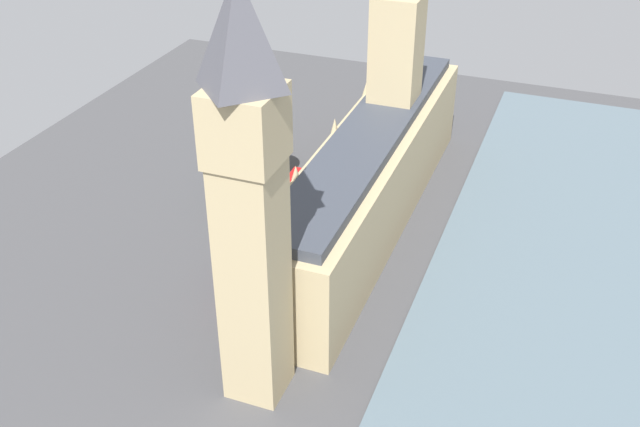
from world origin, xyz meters
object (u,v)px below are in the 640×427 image
(plane_tree_by_river_gate, at_px, (244,171))
(street_lamp_slot_10, at_px, (266,165))
(double_decker_bus_midblock, at_px, (247,266))
(plane_tree_near_tower, at_px, (249,162))
(pedestrian_corner, at_px, (303,234))
(double_decker_bus_opposite_hall, at_px, (291,193))
(car_white_kerbside, at_px, (259,232))
(parliament_building, at_px, (372,169))
(plane_tree_trailing, at_px, (276,144))
(pedestrian_far_end, at_px, (278,274))
(car_silver_under_trees, at_px, (329,153))
(clock_tower, at_px, (249,201))
(pedestrian_leading, at_px, (338,184))

(plane_tree_by_river_gate, distance_m, street_lamp_slot_10, 7.56)
(double_decker_bus_midblock, bearing_deg, street_lamp_slot_10, -73.37)
(plane_tree_near_tower, bearing_deg, pedestrian_corner, 145.08)
(pedestrian_corner, relative_size, street_lamp_slot_10, 0.26)
(plane_tree_near_tower, height_order, street_lamp_slot_10, plane_tree_near_tower)
(double_decker_bus_opposite_hall, distance_m, car_white_kerbside, 10.61)
(parliament_building, distance_m, plane_tree_trailing, 22.00)
(pedestrian_corner, bearing_deg, pedestrian_far_end, -158.29)
(car_silver_under_trees, bearing_deg, parliament_building, 127.79)
(clock_tower, bearing_deg, pedestrian_far_end, -72.23)
(pedestrian_far_end, xyz_separation_m, pedestrian_corner, (0.45, -11.15, 0.01))
(double_decker_bus_opposite_hall, distance_m, pedestrian_far_end, 20.52)
(car_silver_under_trees, bearing_deg, clock_tower, 102.69)
(pedestrian_corner, bearing_deg, clock_tower, -148.01)
(car_silver_under_trees, distance_m, plane_tree_trailing, 13.42)
(clock_tower, xyz_separation_m, plane_tree_trailing, (19.30, -49.48, -19.99))
(clock_tower, xyz_separation_m, plane_tree_near_tower, (20.87, -41.66, -20.09))
(plane_tree_by_river_gate, bearing_deg, pedestrian_far_end, 127.81)
(double_decker_bus_opposite_hall, height_order, street_lamp_slot_10, street_lamp_slot_10)
(car_white_kerbside, height_order, double_decker_bus_midblock, double_decker_bus_midblock)
(car_white_kerbside, bearing_deg, plane_tree_trailing, -73.05)
(plane_tree_by_river_gate, bearing_deg, street_lamp_slot_10, -95.77)
(pedestrian_far_end, bearing_deg, car_silver_under_trees, -152.72)
(parliament_building, xyz_separation_m, car_silver_under_trees, (13.88, -18.28, -8.43))
(pedestrian_leading, bearing_deg, plane_tree_trailing, 8.70)
(double_decker_bus_opposite_hall, height_order, double_decker_bus_midblock, same)
(clock_tower, height_order, plane_tree_trailing, clock_tower)
(double_decker_bus_opposite_hall, bearing_deg, pedestrian_far_end, 104.77)
(plane_tree_trailing, bearing_deg, pedestrian_leading, 179.53)
(pedestrian_far_end, xyz_separation_m, pedestrian_leading, (0.62, -28.43, 0.06))
(clock_tower, xyz_separation_m, pedestrian_corner, (7.16, -32.09, -25.73))
(pedestrian_leading, bearing_deg, clock_tower, 107.61)
(street_lamp_slot_10, bearing_deg, pedestrian_far_end, 117.56)
(clock_tower, distance_m, plane_tree_by_river_gate, 47.90)
(pedestrian_corner, bearing_deg, double_decker_bus_opposite_hall, 52.78)
(pedestrian_far_end, distance_m, plane_tree_near_tower, 25.72)
(street_lamp_slot_10, bearing_deg, plane_tree_near_tower, 72.49)
(clock_tower, relative_size, street_lamp_slot_10, 8.71)
(pedestrian_corner, height_order, pedestrian_leading, pedestrian_leading)
(clock_tower, relative_size, pedestrian_far_end, 34.11)
(clock_tower, bearing_deg, double_decker_bus_midblock, -60.76)
(parliament_building, height_order, plane_tree_by_river_gate, parliament_building)
(car_white_kerbside, distance_m, plane_tree_by_river_gate, 11.98)
(pedestrian_far_end, bearing_deg, double_decker_bus_opposite_hall, -144.69)
(double_decker_bus_opposite_hall, xyz_separation_m, plane_tree_trailing, (6.62, -9.00, 3.79))
(double_decker_bus_midblock, relative_size, pedestrian_leading, 6.48)
(car_silver_under_trees, relative_size, pedestrian_corner, 2.80)
(clock_tower, xyz_separation_m, car_silver_under_trees, (12.85, -59.87, -25.53))
(double_decker_bus_midblock, relative_size, pedestrian_corner, 6.99)
(parliament_building, height_order, double_decker_bus_midblock, parliament_building)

